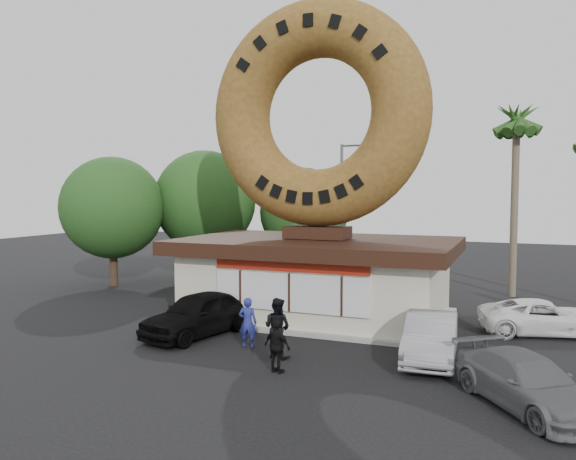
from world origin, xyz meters
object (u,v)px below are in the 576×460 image
(giant_donut, at_px, (318,114))
(person_center, at_px, (277,328))
(donut_shop, at_px, (317,275))
(car_black, at_px, (198,314))
(person_left, at_px, (248,323))
(street_lamp, at_px, (344,204))
(car_silver, at_px, (431,337))
(car_white, at_px, (544,317))
(person_right, at_px, (277,347))
(car_grey, at_px, (527,382))

(giant_donut, relative_size, person_center, 4.82)
(donut_shop, height_order, car_black, donut_shop)
(donut_shop, bearing_deg, car_black, -123.79)
(person_left, bearing_deg, street_lamp, -96.72)
(donut_shop, relative_size, person_center, 5.87)
(person_left, relative_size, car_silver, 0.39)
(car_black, distance_m, car_white, 12.66)
(person_left, distance_m, person_center, 1.50)
(street_lamp, height_order, car_silver, street_lamp)
(car_black, bearing_deg, person_right, -19.57)
(giant_donut, distance_m, car_silver, 10.25)
(person_left, bearing_deg, car_black, -28.76)
(car_silver, bearing_deg, donut_shop, 136.32)
(donut_shop, xyz_separation_m, street_lamp, (-1.86, 10.02, 2.72))
(person_left, bearing_deg, giant_donut, -108.16)
(car_grey, bearing_deg, car_silver, 94.43)
(giant_donut, relative_size, street_lamp, 1.15)
(person_center, xyz_separation_m, car_silver, (4.53, 1.59, -0.24))
(giant_donut, bearing_deg, car_white, 2.96)
(street_lamp, xyz_separation_m, person_right, (3.18, -17.27, -3.71))
(car_grey, bearing_deg, giant_donut, 100.19)
(person_left, height_order, person_center, person_center)
(donut_shop, distance_m, car_silver, 6.86)
(street_lamp, relative_size, person_left, 4.69)
(street_lamp, height_order, person_center, street_lamp)
(person_center, height_order, person_right, person_center)
(street_lamp, distance_m, car_silver, 16.40)
(car_silver, bearing_deg, street_lamp, 111.93)
(car_silver, height_order, car_grey, car_silver)
(giant_donut, height_order, person_center, giant_donut)
(car_grey, bearing_deg, donut_shop, 100.25)
(street_lamp, relative_size, car_black, 1.71)
(street_lamp, relative_size, car_grey, 1.83)
(person_center, distance_m, car_grey, 7.41)
(person_left, xyz_separation_m, car_white, (9.29, 5.69, -0.22))
(street_lamp, xyz_separation_m, person_left, (1.23, -15.24, -3.63))
(donut_shop, xyz_separation_m, car_silver, (5.25, -4.28, -1.05))
(person_left, xyz_separation_m, car_silver, (5.88, 0.95, -0.14))
(street_lamp, height_order, car_white, street_lamp)
(giant_donut, bearing_deg, donut_shop, -90.00)
(person_right, bearing_deg, car_silver, -126.67)
(car_black, bearing_deg, giant_donut, 69.40)
(person_right, distance_m, car_white, 10.65)
(street_lamp, height_order, car_grey, street_lamp)
(person_left, bearing_deg, donut_shop, -108.18)
(person_right, bearing_deg, person_left, -29.87)
(car_white, bearing_deg, person_left, 106.25)
(person_center, relative_size, car_silver, 0.44)
(giant_donut, height_order, person_left, giant_donut)
(donut_shop, distance_m, person_right, 7.44)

